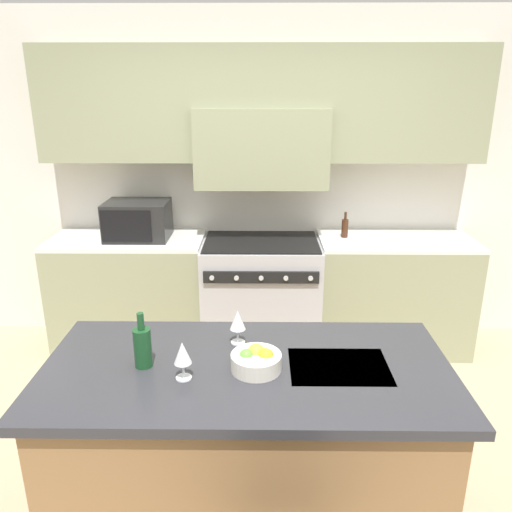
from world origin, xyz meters
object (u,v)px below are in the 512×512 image
object	(u,v)px
range_stove	(261,295)
microwave	(138,220)
wine_glass_far	(238,321)
oil_bottle_on_counter	(345,228)
wine_bottle	(143,346)
fruit_bowl	(257,360)
wine_glass_near	(183,354)

from	to	relation	value
range_stove	microwave	xyz separation A→B (m)	(-0.98, 0.02, 0.63)
wine_glass_far	oil_bottle_on_counter	distance (m)	1.90
wine_bottle	wine_glass_far	distance (m)	0.46
wine_glass_far	fruit_bowl	bearing A→B (deg)	-68.75
wine_glass_far	wine_glass_near	bearing A→B (deg)	-124.57
fruit_bowl	oil_bottle_on_counter	xyz separation A→B (m)	(0.69, 1.96, 0.06)
microwave	wine_glass_far	size ratio (longest dim) A/B	2.88
microwave	wine_glass_far	distance (m)	1.89
microwave	range_stove	bearing A→B (deg)	-1.08
oil_bottle_on_counter	wine_glass_near	bearing A→B (deg)	-116.16
wine_glass_near	wine_glass_far	distance (m)	0.38
wine_glass_near	wine_bottle	bearing A→B (deg)	152.76
microwave	oil_bottle_on_counter	xyz separation A→B (m)	(1.66, 0.05, -0.07)
range_stove	wine_glass_near	world-z (taller)	wine_glass_near
oil_bottle_on_counter	wine_bottle	bearing A→B (deg)	-121.60
wine_glass_near	oil_bottle_on_counter	bearing A→B (deg)	63.84
microwave	wine_bottle	size ratio (longest dim) A/B	1.92
range_stove	oil_bottle_on_counter	distance (m)	0.88
microwave	wine_glass_near	bearing A→B (deg)	-71.75
wine_glass_near	fruit_bowl	bearing A→B (deg)	14.21
range_stove	fruit_bowl	xyz separation A→B (m)	(-0.02, -1.89, 0.50)
microwave	fruit_bowl	world-z (taller)	microwave
wine_bottle	wine_glass_near	xyz separation A→B (m)	(0.19, -0.10, 0.02)
range_stove	fruit_bowl	bearing A→B (deg)	-90.59
range_stove	microwave	bearing A→B (deg)	178.92
range_stove	wine_bottle	bearing A→B (deg)	-105.53
wine_glass_near	oil_bottle_on_counter	world-z (taller)	oil_bottle_on_counter
wine_bottle	fruit_bowl	bearing A→B (deg)	-2.36
microwave	oil_bottle_on_counter	size ratio (longest dim) A/B	2.39
wine_glass_near	oil_bottle_on_counter	xyz separation A→B (m)	(1.00, 2.04, -0.01)
wine_glass_near	fruit_bowl	world-z (taller)	wine_glass_near
range_stove	wine_glass_far	size ratio (longest dim) A/B	5.49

